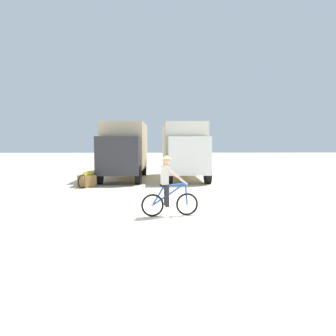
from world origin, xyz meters
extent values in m
plane|color=beige|center=(0.00, 0.00, 0.00)|extent=(120.00, 120.00, 0.00)
cube|color=#CCB78E|center=(-2.45, 10.65, 2.00)|extent=(2.50, 5.24, 2.70)
cube|color=#2D2D33|center=(-2.52, 7.25, 1.50)|extent=(2.23, 1.54, 2.00)
cube|color=black|center=(-2.53, 6.55, 1.85)|extent=(2.03, 0.12, 0.80)
cylinder|color=black|center=(-1.50, 7.33, 0.50)|extent=(0.34, 1.01, 1.00)
cylinder|color=black|center=(-3.54, 7.37, 0.50)|extent=(0.34, 1.01, 1.00)
cylinder|color=black|center=(-1.40, 12.32, 0.50)|extent=(0.34, 1.01, 1.00)
cylinder|color=black|center=(-3.44, 12.36, 0.50)|extent=(0.34, 1.01, 1.00)
cube|color=beige|center=(1.10, 10.75, 2.00)|extent=(2.49, 5.24, 2.70)
cube|color=silver|center=(1.17, 7.35, 1.50)|extent=(2.23, 1.54, 2.00)
cube|color=black|center=(1.18, 6.65, 1.85)|extent=(2.03, 0.12, 0.80)
cylinder|color=black|center=(2.18, 7.47, 0.50)|extent=(0.34, 1.01, 1.00)
cylinder|color=black|center=(0.14, 7.43, 0.50)|extent=(0.34, 1.01, 1.00)
cylinder|color=black|center=(2.09, 12.45, 0.50)|extent=(0.34, 1.01, 1.00)
cylinder|color=black|center=(0.05, 12.42, 0.50)|extent=(0.34, 1.01, 1.00)
torus|color=black|center=(0.43, -0.61, 0.34)|extent=(0.68, 0.15, 0.68)
cylinder|color=silver|center=(0.43, -0.61, 0.34)|extent=(0.09, 0.09, 0.08)
torus|color=black|center=(-0.61, -0.76, 0.34)|extent=(0.68, 0.15, 0.68)
cylinder|color=silver|center=(-0.61, -0.76, 0.34)|extent=(0.09, 0.09, 0.08)
cylinder|color=blue|center=(-0.12, -0.69, 0.66)|extent=(1.02, 0.19, 0.68)
cylinder|color=blue|center=(0.05, -0.66, 0.94)|extent=(0.66, 0.14, 0.13)
cylinder|color=blue|center=(-0.44, -0.73, 0.62)|extent=(0.39, 0.10, 0.59)
cylinder|color=blue|center=(0.40, -0.61, 0.66)|extent=(0.11, 0.06, 0.64)
cylinder|color=silver|center=(0.38, -0.62, 0.98)|extent=(0.11, 0.52, 0.04)
cube|color=black|center=(-0.27, -0.71, 0.93)|extent=(0.25, 0.15, 0.06)
cube|color=silver|center=(-0.25, -0.71, 1.24)|extent=(0.24, 0.34, 0.56)
sphere|color=beige|center=(-0.19, -0.70, 1.64)|extent=(0.22, 0.22, 0.22)
cone|color=tan|center=(-0.19, -0.70, 1.77)|extent=(0.32, 0.32, 0.10)
cylinder|color=#26262B|center=(-0.21, -0.57, 0.63)|extent=(0.12, 0.12, 0.66)
cylinder|color=#26262B|center=(-0.17, -0.83, 0.63)|extent=(0.12, 0.12, 0.66)
cylinder|color=beige|center=(0.06, -0.48, 1.23)|extent=(0.63, 0.18, 0.53)
cylinder|color=beige|center=(0.11, -0.84, 1.23)|extent=(0.63, 0.10, 0.53)
torus|color=black|center=(-4.05, 5.68, 0.34)|extent=(0.33, 0.65, 0.68)
torus|color=black|center=(-3.63, 6.64, 0.34)|extent=(0.33, 0.65, 0.68)
cube|color=gold|center=(-3.84, 6.16, 0.62)|extent=(0.39, 0.83, 0.36)
cylinder|color=silver|center=(-4.03, 5.72, 0.95)|extent=(0.47, 0.23, 0.04)
cube|color=olive|center=(-3.93, 6.15, 0.29)|extent=(0.93, 0.94, 0.59)
camera|label=1|loc=(-0.44, -11.11, 2.22)|focal=37.75mm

